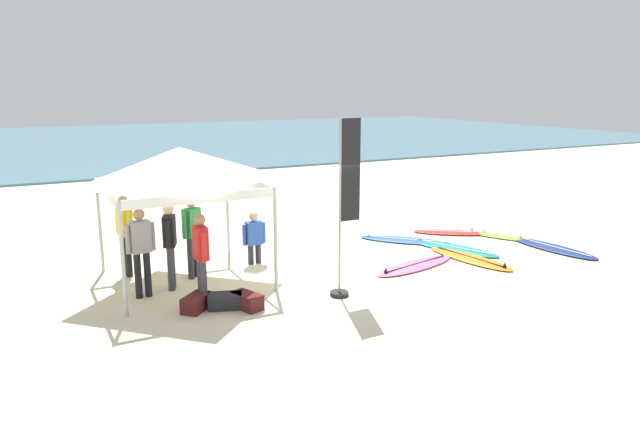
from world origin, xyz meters
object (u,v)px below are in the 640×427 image
at_px(surfboard_red, 452,232).
at_px(banner_flag, 345,215).
at_px(surfboard_navy, 553,248).
at_px(person_blue, 254,235).
at_px(person_grey, 141,247).
at_px(person_red, 201,253).
at_px(gear_bag_near_tent, 247,301).
at_px(person_black, 170,240).
at_px(canopy_tent, 180,165).
at_px(surfboard_teal, 452,248).
at_px(person_yellow, 125,230).
at_px(person_green, 192,232).
at_px(gear_bag_by_pole, 225,301).
at_px(surfboard_orange, 470,258).
at_px(gear_bag_on_sand, 196,303).
at_px(surfboard_lime, 498,236).
at_px(surfboard_pink, 415,265).
at_px(surfboard_blue, 405,240).

bearing_deg(surfboard_red, banner_flag, -150.97).
bearing_deg(surfboard_navy, person_blue, 161.78).
xyz_separation_m(person_grey, banner_flag, (3.43, -1.65, 0.59)).
relative_size(person_red, gear_bag_near_tent, 2.85).
xyz_separation_m(person_grey, person_black, (0.59, 0.21, 0.00)).
relative_size(canopy_tent, gear_bag_near_tent, 4.92).
bearing_deg(banner_flag, surfboard_teal, 21.53).
height_order(person_yellow, banner_flag, banner_flag).
bearing_deg(person_green, person_blue, 12.66).
bearing_deg(person_yellow, gear_bag_by_pole, -66.12).
distance_m(surfboard_orange, banner_flag, 4.08).
height_order(surfboard_red, person_green, person_green).
relative_size(surfboard_navy, person_blue, 2.05).
bearing_deg(gear_bag_on_sand, canopy_tent, 81.30).
bearing_deg(surfboard_orange, canopy_tent, 165.62).
xyz_separation_m(surfboard_lime, person_green, (-8.08, 0.45, 0.95)).
bearing_deg(gear_bag_by_pole, canopy_tent, 96.77).
xyz_separation_m(surfboard_orange, surfboard_navy, (2.42, -0.24, -0.00)).
relative_size(banner_flag, gear_bag_on_sand, 5.67).
height_order(surfboard_pink, gear_bag_on_sand, gear_bag_on_sand).
distance_m(surfboard_blue, person_yellow, 6.91).
distance_m(person_black, person_blue, 2.25).
height_order(person_yellow, gear_bag_by_pole, person_yellow).
distance_m(surfboard_orange, gear_bag_on_sand, 6.46).
relative_size(canopy_tent, banner_flag, 0.87).
height_order(person_yellow, person_grey, same).
distance_m(surfboard_pink, person_yellow, 6.26).
bearing_deg(surfboard_teal, surfboard_lime, 10.76).
height_order(canopy_tent, person_black, canopy_tent).
distance_m(surfboard_teal, gear_bag_by_pole, 6.32).
xyz_separation_m(person_red, person_black, (-0.28, 1.15, 0.00)).
relative_size(surfboard_orange, surfboard_navy, 0.99).
height_order(surfboard_orange, surfboard_teal, same).
bearing_deg(person_yellow, surfboard_lime, -7.46).
xyz_separation_m(surfboard_orange, surfboard_red, (1.24, 2.10, 0.00)).
distance_m(person_grey, gear_bag_by_pole, 1.93).
xyz_separation_m(canopy_tent, surfboard_navy, (8.62, -1.83, -2.35)).
height_order(surfboard_pink, gear_bag_near_tent, gear_bag_near_tent).
bearing_deg(surfboard_lime, surfboard_blue, 162.26).
relative_size(surfboard_orange, surfboard_teal, 0.96).
bearing_deg(canopy_tent, gear_bag_by_pole, -83.23).
height_order(canopy_tent, surfboard_teal, canopy_tent).
bearing_deg(person_red, person_black, 103.64).
xyz_separation_m(surfboard_lime, surfboard_navy, (0.33, -1.50, -0.00)).
relative_size(surfboard_orange, banner_flag, 0.71).
bearing_deg(person_yellow, surfboard_red, -2.54).
distance_m(canopy_tent, surfboard_pink, 5.48).
distance_m(surfboard_blue, person_red, 6.31).
relative_size(surfboard_pink, gear_bag_on_sand, 3.99).
relative_size(surfboard_navy, person_grey, 1.44).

